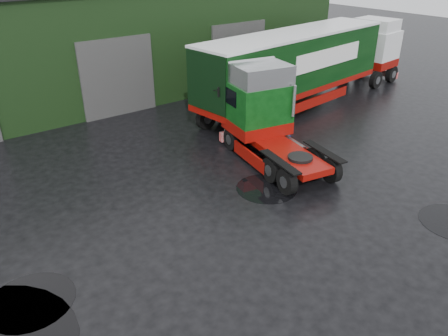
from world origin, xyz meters
The scene contains 8 objects.
ground centered at (0.00, 0.00, 0.00)m, with size 100.00×100.00×0.00m, color black.
warehouse centered at (2.00, 20.00, 3.16)m, with size 32.40×12.40×6.30m.
hero_tractor centered at (4.50, 4.50, 1.93)m, with size 2.64×6.21×3.86m, color #0A3E10, non-canonical shape.
lorry_right centered at (9.73, 9.00, 2.10)m, with size 2.77×15.99×4.20m, color silver, non-canonical shape.
wash_bucket centered at (6.54, 5.97, 0.13)m, with size 0.28×0.28×0.26m, color #0713A1.
tree_back_b centered at (10.00, 30.00, 3.75)m, with size 4.40×4.40×7.50m, color black, non-canonical shape.
puddle_1 centered at (2.78, 3.25, 0.00)m, with size 2.28×2.28×0.01m, color black.
puddle_4 centered at (-5.91, 2.55, 0.00)m, with size 2.22×2.22×0.01m, color black.
Camera 1 is at (-7.01, -7.09, 8.09)m, focal length 35.00 mm.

